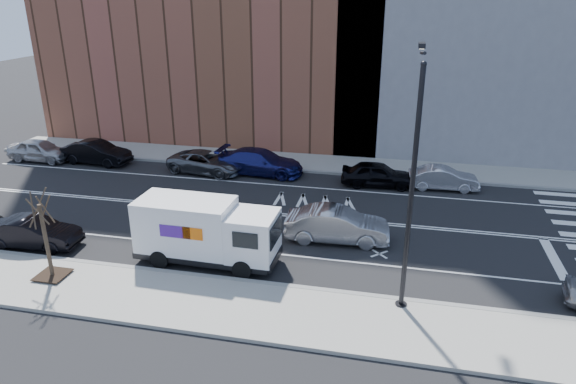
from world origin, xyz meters
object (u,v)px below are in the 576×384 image
at_px(fedex_van, 206,231).
at_px(far_parked_a, 40,150).
at_px(driving_sedan, 337,225).
at_px(far_parked_b, 97,152).

bearing_deg(fedex_van, far_parked_a, 147.38).
bearing_deg(far_parked_a, driving_sedan, -108.34).
height_order(fedex_van, far_parked_a, fedex_van).
xyz_separation_m(far_parked_a, far_parked_b, (4.19, 0.28, 0.02)).
distance_m(fedex_van, far_parked_a, 19.86).
relative_size(far_parked_a, driving_sedan, 0.92).
bearing_deg(far_parked_a, fedex_van, -122.45).
distance_m(fedex_van, far_parked_b, 16.73).
bearing_deg(far_parked_b, driving_sedan, -109.88).
distance_m(far_parked_a, driving_sedan, 23.10).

